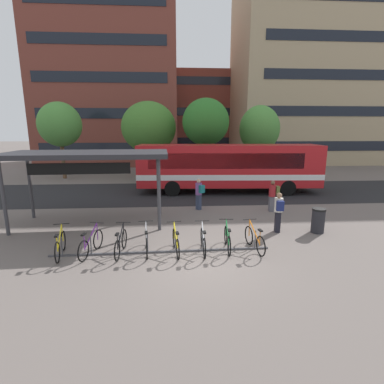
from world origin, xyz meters
TOP-DOWN VIEW (x-y plane):
  - ground at (0.00, 0.00)m, footprint 200.00×200.00m
  - bus_lane_asphalt at (0.00, 10.32)m, footprint 80.00×7.20m
  - city_bus at (2.91, 10.32)m, footprint 12.14×3.21m
  - bike_rack at (-1.31, 0.69)m, footprint 7.60×0.27m
  - parked_bicycle_yellow_0 at (-4.69, 0.63)m, footprint 0.52×1.71m
  - parked_bicycle_purple_1 at (-3.70, 0.69)m, footprint 0.57×1.69m
  - parked_bicycle_black_2 at (-2.69, 0.64)m, footprint 0.52×1.72m
  - parked_bicycle_silver_3 at (-1.83, 0.74)m, footprint 0.52×1.72m
  - parked_bicycle_yellow_4 at (-0.81, 0.62)m, footprint 0.52×1.72m
  - parked_bicycle_silver_5 at (0.13, 0.64)m, footprint 0.52×1.72m
  - parked_bicycle_green_6 at (1.01, 0.78)m, footprint 0.52×1.72m
  - parked_bicycle_orange_7 at (1.97, 0.70)m, footprint 0.52×1.71m
  - transit_shelter at (-4.57, 4.04)m, footprint 7.01×3.40m
  - commuter_teal_pack_0 at (0.48, 6.06)m, footprint 0.55×0.60m
  - commuter_olive_pack_1 at (4.26, 5.47)m, footprint 0.54×0.36m
  - commuter_navy_pack_2 at (3.43, 2.40)m, footprint 0.38×0.56m
  - trash_bin at (5.08, 2.27)m, footprint 0.55×0.55m
  - street_tree_0 at (1.85, 15.35)m, footprint 3.84×3.84m
  - street_tree_1 at (6.69, 16.38)m, footprint 3.46×3.46m
  - street_tree_2 at (-2.92, 16.88)m, footprint 4.70×4.70m
  - street_tree_3 at (-10.38, 16.84)m, footprint 3.57×3.57m
  - building_left_wing at (-8.39, 29.77)m, footprint 16.06×11.84m
  - building_right_wing at (21.30, 28.91)m, footprint 27.83×10.72m
  - building_centre_block at (4.00, 40.46)m, footprint 17.85×13.91m

SIDE VIEW (x-z plane):
  - ground at x=0.00m, z-range 0.00..0.00m
  - bus_lane_asphalt at x=0.00m, z-range 0.00..0.01m
  - bike_rack at x=-1.31m, z-range -0.26..0.44m
  - parked_bicycle_yellow_0 at x=-4.69m, z-range -0.11..0.88m
  - parked_bicycle_purple_1 at x=-3.70m, z-range -0.11..0.88m
  - parked_bicycle_black_2 at x=-2.69m, z-range -0.11..0.88m
  - parked_bicycle_silver_3 at x=-1.83m, z-range -0.11..0.88m
  - parked_bicycle_yellow_4 at x=-0.81m, z-range -0.11..0.88m
  - parked_bicycle_silver_5 at x=0.13m, z-range -0.11..0.88m
  - parked_bicycle_green_6 at x=1.01m, z-range -0.11..0.88m
  - parked_bicycle_orange_7 at x=1.97m, z-range -0.11..0.88m
  - trash_bin at x=5.08m, z-range 0.00..1.03m
  - commuter_olive_pack_1 at x=4.26m, z-range 0.12..1.76m
  - commuter_teal_pack_0 at x=0.48m, z-range 0.12..1.78m
  - commuter_navy_pack_2 at x=3.43m, z-range 0.13..1.81m
  - city_bus at x=2.91m, z-range 0.18..3.38m
  - transit_shelter at x=-4.57m, z-range 1.43..4.67m
  - street_tree_1 at x=6.69m, z-range 1.10..7.34m
  - street_tree_2 at x=-2.92m, z-range 1.09..7.66m
  - street_tree_3 at x=-10.38m, z-range 1.36..7.83m
  - street_tree_0 at x=1.85m, z-range 1.42..8.13m
  - building_centre_block at x=4.00m, z-range 0.00..12.55m
  - building_left_wing at x=-8.39m, z-range 0.00..18.45m
  - building_right_wing at x=21.30m, z-range 0.00..23.28m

